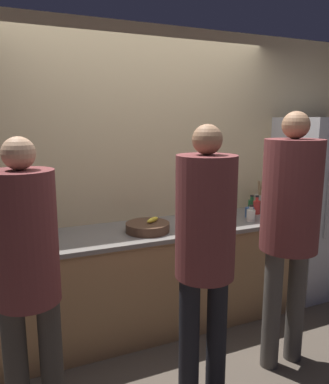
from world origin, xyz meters
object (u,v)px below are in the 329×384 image
at_px(utensil_crock, 259,201).
at_px(cup_blue, 250,212).
at_px(bottle_red, 257,207).
at_px(cup_white, 223,209).
at_px(bottle_green, 252,205).
at_px(person_center, 205,242).
at_px(potted_plant, 33,220).
at_px(person_right, 290,215).
at_px(person_left, 27,267).
at_px(fruit_bowl, 148,227).
at_px(bottle_clear, 251,215).
at_px(refrigerator, 317,206).

bearing_deg(utensil_crock, cup_blue, -141.10).
xyz_separation_m(bottle_red, cup_white, (-0.28, 0.15, -0.03)).
relative_size(bottle_red, cup_white, 2.40).
bearing_deg(cup_blue, cup_white, 122.21).
bearing_deg(bottle_green, cup_white, 170.22).
relative_size(person_center, cup_blue, 19.28).
distance_m(cup_white, potted_plant, 1.77).
bearing_deg(cup_white, person_right, -97.57).
distance_m(person_left, bottle_green, 2.38).
height_order(person_left, person_right, person_right).
distance_m(fruit_bowl, bottle_green, 1.22).
bearing_deg(potted_plant, person_right, -32.59).
distance_m(utensil_crock, bottle_green, 0.16).
xyz_separation_m(utensil_crock, cup_white, (-0.44, -0.01, -0.04)).
xyz_separation_m(utensil_crock, bottle_clear, (-0.37, -0.36, -0.02)).
xyz_separation_m(refrigerator, bottle_red, (-0.74, 0.04, 0.05)).
relative_size(utensil_crock, bottle_clear, 1.97).
height_order(person_center, potted_plant, person_center).
distance_m(person_right, fruit_bowl, 1.12).
distance_m(fruit_bowl, potted_plant, 0.91).
bearing_deg(person_center, fruit_bowl, 92.15).
bearing_deg(bottle_clear, utensil_crock, 44.17).
bearing_deg(utensil_crock, bottle_red, -133.89).
relative_size(person_right, bottle_red, 10.12).
bearing_deg(potted_plant, person_center, -51.35).
height_order(utensil_crock, cup_blue, utensil_crock).
height_order(person_left, cup_blue, person_left).
bearing_deg(person_left, bottle_green, 23.83).
xyz_separation_m(refrigerator, person_left, (-2.89, -0.82, 0.11)).
bearing_deg(fruit_bowl, potted_plant, 164.10).
distance_m(bottle_green, cup_blue, 0.23).
relative_size(bottle_green, potted_plant, 0.68).
bearing_deg(cup_white, fruit_bowl, -163.03).
bearing_deg(refrigerator, cup_blue, -177.91).
xyz_separation_m(fruit_bowl, bottle_red, (1.18, 0.12, 0.03)).
bearing_deg(fruit_bowl, person_right, -46.26).
height_order(person_right, utensil_crock, person_right).
relative_size(person_left, potted_plant, 7.08).
distance_m(refrigerator, person_right, 1.47).
bearing_deg(cup_blue, bottle_green, 48.92).
bearing_deg(refrigerator, person_right, -143.00).
relative_size(utensil_crock, cup_blue, 3.17).
distance_m(person_right, cup_blue, 0.91).
xyz_separation_m(bottle_red, cup_blue, (-0.14, -0.07, -0.03)).
xyz_separation_m(person_right, cup_blue, (0.28, 0.84, -0.21)).
xyz_separation_m(person_right, bottle_red, (0.42, 0.92, -0.18)).
distance_m(person_left, person_right, 1.74).
xyz_separation_m(person_right, potted_plant, (-1.63, 1.04, -0.12)).
xyz_separation_m(refrigerator, bottle_clear, (-0.95, -0.15, 0.04)).
height_order(refrigerator, bottle_green, refrigerator).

